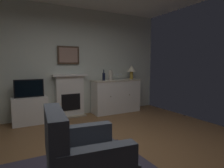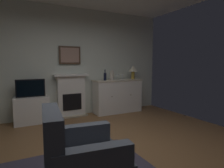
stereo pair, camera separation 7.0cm
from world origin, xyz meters
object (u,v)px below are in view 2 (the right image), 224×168
object	(u,v)px
wine_bottle	(105,76)
tv_cabinet	(31,110)
framed_picture	(70,55)
wine_glass_right	(123,75)
sideboard_cabinet	(118,96)
fireplace_unit	(71,95)
vase_decorative	(112,75)
armchair	(80,160)
table_lamp	(133,69)
tv_set	(31,88)
wine_glass_center	(119,75)
wine_glass_left	(116,76)

from	to	relation	value
wine_bottle	tv_cabinet	xyz separation A→B (m)	(-1.84, 0.05, -0.72)
framed_picture	wine_glass_right	size ratio (longest dim) A/B	3.33
framed_picture	wine_bottle	bearing A→B (deg)	-16.62
framed_picture	wine_glass_right	distance (m)	1.54
sideboard_cabinet	wine_bottle	bearing A→B (deg)	-174.79
fireplace_unit	sideboard_cabinet	distance (m)	1.29
vase_decorative	armchair	size ratio (longest dim) A/B	0.31
wine_bottle	vase_decorative	world-z (taller)	wine_bottle
fireplace_unit	wine_glass_right	bearing A→B (deg)	-7.50
tv_cabinet	sideboard_cabinet	bearing A→B (deg)	-0.38
sideboard_cabinet	armchair	distance (m)	3.47
fireplace_unit	table_lamp	world-z (taller)	table_lamp
table_lamp	tv_set	size ratio (longest dim) A/B	0.65
sideboard_cabinet	wine_glass_right	distance (m)	0.60
wine_glass_center	wine_glass_right	xyz separation A→B (m)	(0.11, -0.01, 0.00)
table_lamp	tv_cabinet	xyz separation A→B (m)	(-2.76, 0.01, -0.89)
fireplace_unit	armchair	world-z (taller)	fireplace_unit
wine_glass_center	wine_glass_right	bearing A→B (deg)	-5.40
table_lamp	wine_glass_left	xyz separation A→B (m)	(-0.58, -0.06, -0.16)
fireplace_unit	sideboard_cabinet	world-z (taller)	fireplace_unit
wine_glass_center	vase_decorative	size ratio (longest dim) A/B	0.59
armchair	wine_glass_center	bearing A→B (deg)	54.17
sideboard_cabinet	vase_decorative	distance (m)	0.63
table_lamp	tv_set	distance (m)	2.78
table_lamp	wine_bottle	world-z (taller)	table_lamp
wine_glass_left	wine_glass_right	world-z (taller)	same
vase_decorative	tv_cabinet	world-z (taller)	vase_decorative
vase_decorative	tv_set	xyz separation A→B (m)	(-2.04, 0.04, -0.24)
vase_decorative	tv_cabinet	distance (m)	2.18
sideboard_cabinet	table_lamp	size ratio (longest dim) A/B	3.43
table_lamp	tv_set	world-z (taller)	table_lamp
tv_set	wine_glass_center	bearing A→B (deg)	0.21
fireplace_unit	wine_glass_left	world-z (taller)	fireplace_unit
fireplace_unit	tv_cabinet	size ratio (longest dim) A/B	1.47
wine_glass_center	tv_set	world-z (taller)	wine_glass_center
wine_glass_center	tv_set	bearing A→B (deg)	-179.79
armchair	tv_cabinet	bearing A→B (deg)	94.86
wine_glass_right	armchair	xyz separation A→B (m)	(-2.16, -2.82, -0.66)
table_lamp	tv_cabinet	world-z (taller)	table_lamp
wine_glass_left	vase_decorative	bearing A→B (deg)	175.99
wine_glass_left	wine_glass_right	size ratio (longest dim) A/B	1.00
sideboard_cabinet	tv_cabinet	bearing A→B (deg)	179.62
wine_bottle	vase_decorative	size ratio (longest dim) A/B	1.03
table_lamp	tv_cabinet	size ratio (longest dim) A/B	0.53
wine_glass_center	vase_decorative	bearing A→B (deg)	-168.40
fireplace_unit	tv_cabinet	xyz separation A→B (m)	(-0.98, -0.16, -0.24)
fireplace_unit	armchair	bearing A→B (deg)	-103.68
wine_bottle	tv_cabinet	bearing A→B (deg)	178.39
wine_bottle	armchair	xyz separation A→B (m)	(-1.60, -2.80, -0.64)
wine_glass_center	table_lamp	bearing A→B (deg)	-0.01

